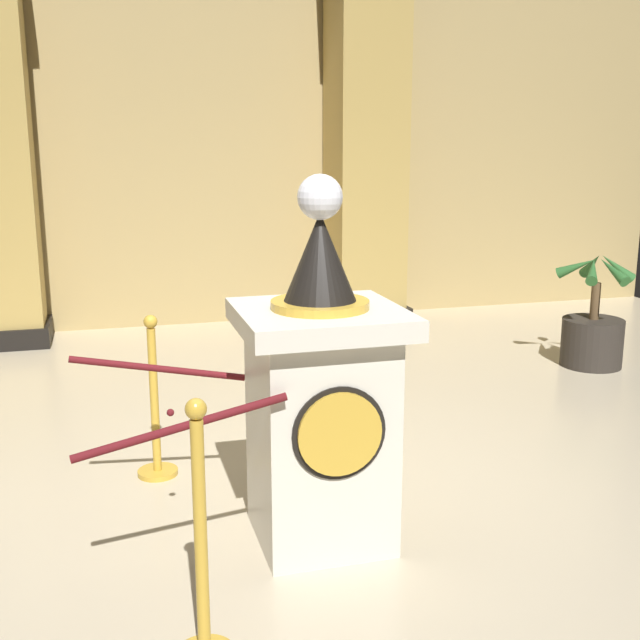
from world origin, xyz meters
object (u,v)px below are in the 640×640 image
at_px(stanchion_near, 155,421).
at_px(stanchion_far, 202,573).
at_px(pedestal_clock, 320,402).
at_px(potted_palm_right, 593,333).

height_order(stanchion_near, stanchion_far, stanchion_far).
relative_size(pedestal_clock, stanchion_near, 1.84).
bearing_deg(stanchion_far, pedestal_clock, 49.58).
distance_m(pedestal_clock, stanchion_far, 1.12).
relative_size(stanchion_near, potted_palm_right, 0.94).
bearing_deg(pedestal_clock, potted_palm_right, 36.30).
xyz_separation_m(stanchion_near, stanchion_far, (0.05, -1.81, 0.03)).
height_order(pedestal_clock, stanchion_far, pedestal_clock).
distance_m(stanchion_near, stanchion_far, 1.81).
height_order(stanchion_far, potted_palm_right, stanchion_far).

